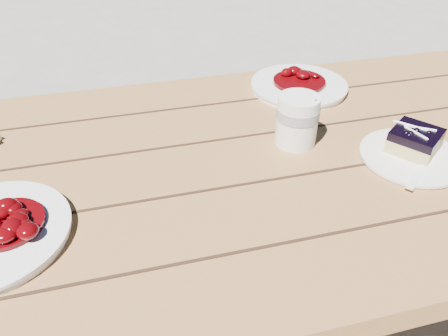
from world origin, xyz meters
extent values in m
cube|color=brown|center=(0.00, 0.00, 0.72)|extent=(2.00, 0.80, 0.05)
cube|color=brown|center=(0.88, 0.32, 0.35)|extent=(0.07, 0.07, 0.70)
cube|color=brown|center=(0.00, 0.65, 0.44)|extent=(1.80, 0.25, 0.04)
cube|color=brown|center=(0.80, 0.65, 0.21)|extent=(0.06, 0.06, 0.42)
cylinder|color=white|center=(0.45, -0.09, 0.76)|extent=(0.20, 0.20, 0.01)
cube|color=tan|center=(0.46, -0.07, 0.77)|extent=(0.12, 0.12, 0.03)
cube|color=black|center=(0.46, -0.07, 0.80)|extent=(0.12, 0.12, 0.02)
cylinder|color=white|center=(0.25, 0.03, 0.80)|extent=(0.09, 0.09, 0.11)
cylinder|color=white|center=(0.35, 0.27, 0.76)|extent=(0.24, 0.24, 0.02)
camera|label=1|loc=(-0.09, -0.69, 1.26)|focal=35.00mm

